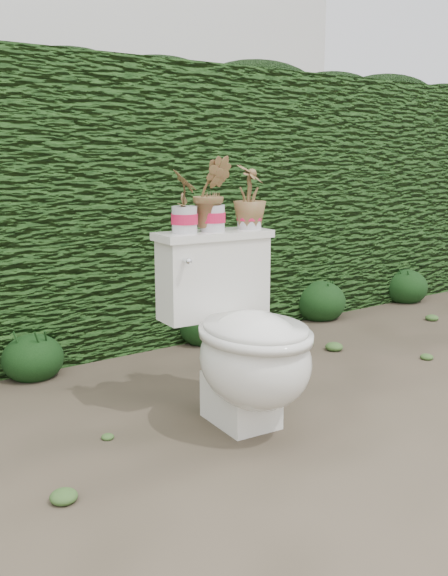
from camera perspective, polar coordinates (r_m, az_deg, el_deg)
ground at (r=2.71m, az=1.18°, el=-11.98°), size 60.00×60.00×0.00m
hedge at (r=3.89m, az=-13.23°, el=7.13°), size 8.00×1.00×1.60m
toilet at (r=2.59m, az=1.75°, el=-4.74°), size 0.51×0.71×0.78m
potted_plant_left at (r=2.63m, az=-3.55°, el=7.52°), size 0.12×0.15×0.24m
potted_plant_center at (r=2.69m, az=-1.05°, el=8.21°), size 0.20×0.19×0.30m
potted_plant_right at (r=2.79m, az=2.28°, el=7.95°), size 0.21×0.21×0.26m
liriope_clump_2 at (r=3.36m, az=-16.68°, el=-5.53°), size 0.31×0.31×0.25m
liriope_clump_3 at (r=3.80m, az=-1.67°, el=-2.90°), size 0.33×0.33×0.26m
liriope_clump_4 at (r=4.41m, az=8.48°, el=-0.83°), size 0.36×0.36×0.29m
liriope_clump_5 at (r=5.07m, az=15.79°, el=0.41°), size 0.34×0.34×0.27m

